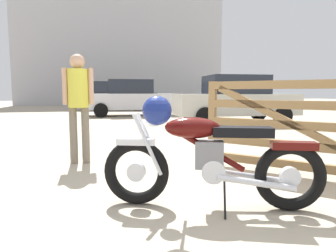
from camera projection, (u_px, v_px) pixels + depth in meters
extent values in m
plane|color=tan|center=(197.00, 199.00, 3.10)|extent=(80.00, 80.00, 0.00)
torus|color=black|center=(136.00, 172.00, 2.95)|extent=(0.63, 0.36, 0.64)
cylinder|color=silver|center=(136.00, 172.00, 2.95)|extent=(0.20, 0.15, 0.18)
torus|color=black|center=(290.00, 177.00, 2.78)|extent=(0.63, 0.36, 0.64)
cylinder|color=silver|center=(290.00, 177.00, 2.78)|extent=(0.20, 0.15, 0.18)
cube|color=silver|center=(136.00, 141.00, 2.92)|extent=(0.38, 0.27, 0.06)
cube|color=#4C0C0A|center=(294.00, 146.00, 2.75)|extent=(0.42, 0.28, 0.07)
cylinder|color=silver|center=(147.00, 145.00, 2.83)|extent=(0.27, 0.15, 0.58)
cylinder|color=silver|center=(150.00, 142.00, 2.98)|extent=(0.27, 0.15, 0.58)
sphere|color=silver|center=(154.00, 118.00, 2.87)|extent=(0.17, 0.17, 0.17)
cylinder|color=silver|center=(162.00, 111.00, 2.85)|extent=(0.28, 0.58, 0.03)
sphere|color=navy|center=(157.00, 111.00, 2.56)|extent=(0.25, 0.25, 0.25)
cylinder|color=#4C0C0A|center=(205.00, 147.00, 2.84)|extent=(0.71, 0.36, 0.47)
ellipsoid|color=#4C0C0A|center=(192.00, 128.00, 2.84)|extent=(0.56, 0.41, 0.20)
cube|color=black|center=(242.00, 132.00, 2.79)|extent=(0.57, 0.40, 0.09)
cube|color=slate|center=(209.00, 154.00, 2.85)|extent=(0.31, 0.27, 0.26)
cylinder|color=silver|center=(213.00, 170.00, 2.86)|extent=(0.28, 0.27, 0.22)
cylinder|color=silver|center=(256.00, 183.00, 2.73)|extent=(0.66, 0.34, 0.14)
cylinder|color=silver|center=(252.00, 177.00, 2.92)|extent=(0.66, 0.34, 0.14)
cylinder|color=black|center=(225.00, 197.00, 2.70)|extent=(0.12, 0.22, 0.33)
cube|color=olive|center=(212.00, 122.00, 4.53)|extent=(0.13, 0.13, 1.20)
cube|color=olive|center=(296.00, 165.00, 3.93)|extent=(1.57, 1.91, 0.11)
cube|color=olive|center=(297.00, 145.00, 3.90)|extent=(1.57, 1.91, 0.11)
cube|color=olive|center=(298.00, 125.00, 3.87)|extent=(1.57, 1.91, 0.11)
cube|color=olive|center=(299.00, 105.00, 3.84)|extent=(1.57, 1.91, 0.11)
cube|color=olive|center=(300.00, 84.00, 3.81)|extent=(1.57, 1.91, 0.11)
cube|color=olive|center=(298.00, 127.00, 3.87)|extent=(1.45, 1.76, 1.08)
cylinder|color=#706656|center=(74.00, 136.00, 4.64)|extent=(0.12, 0.12, 0.86)
cylinder|color=#706656|center=(86.00, 135.00, 4.68)|extent=(0.12, 0.12, 0.86)
cylinder|color=gold|center=(78.00, 88.00, 4.58)|extent=(0.30, 0.30, 0.58)
cylinder|color=tan|center=(65.00, 86.00, 4.54)|extent=(0.08, 0.08, 0.55)
cylinder|color=tan|center=(91.00, 86.00, 4.61)|extent=(0.08, 0.08, 0.55)
sphere|color=tan|center=(77.00, 61.00, 4.53)|extent=(0.22, 0.22, 0.22)
cylinder|color=black|center=(205.00, 117.00, 9.64)|extent=(0.64, 0.28, 0.62)
cylinder|color=black|center=(191.00, 113.00, 11.33)|extent=(0.64, 0.28, 0.62)
cylinder|color=black|center=(283.00, 116.00, 10.12)|extent=(0.64, 0.28, 0.62)
cylinder|color=black|center=(259.00, 112.00, 11.80)|extent=(0.64, 0.28, 0.62)
cube|color=beige|center=(235.00, 104.00, 10.68)|extent=(4.39, 2.25, 0.72)
cube|color=#232833|center=(235.00, 85.00, 10.61)|extent=(2.19, 1.81, 0.64)
cylinder|color=black|center=(101.00, 110.00, 13.15)|extent=(0.64, 0.25, 0.62)
cylinder|color=black|center=(101.00, 108.00, 14.82)|extent=(0.64, 0.25, 0.62)
cylinder|color=black|center=(162.00, 110.00, 13.74)|extent=(0.64, 0.25, 0.62)
cylinder|color=black|center=(155.00, 108.00, 15.41)|extent=(0.64, 0.25, 0.62)
cube|color=silver|center=(130.00, 101.00, 14.24)|extent=(4.33, 2.08, 0.72)
cube|color=#232833|center=(130.00, 87.00, 14.16)|extent=(2.13, 1.73, 0.64)
cylinder|color=black|center=(93.00, 105.00, 17.82)|extent=(0.67, 0.32, 0.64)
cylinder|color=black|center=(96.00, 104.00, 19.55)|extent=(0.67, 0.32, 0.64)
cylinder|color=black|center=(144.00, 105.00, 18.20)|extent=(0.67, 0.32, 0.64)
cylinder|color=black|center=(142.00, 104.00, 19.93)|extent=(0.67, 0.32, 0.64)
cube|color=black|center=(119.00, 99.00, 18.83)|extent=(4.94, 2.57, 0.74)
cube|color=#232833|center=(123.00, 87.00, 18.79)|extent=(3.73, 2.20, 0.68)
cube|color=#B2B2B7|center=(118.00, 54.00, 31.18)|extent=(18.44, 13.11, 10.05)
cube|color=gray|center=(117.00, 1.00, 30.59)|extent=(18.76, 13.43, 0.50)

